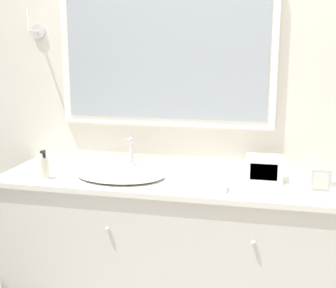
% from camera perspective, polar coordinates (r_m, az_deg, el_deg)
% --- Properties ---
extents(wall_back, '(8.00, 0.18, 2.55)m').
position_cam_1_polar(wall_back, '(2.81, 3.58, 5.67)').
color(wall_back, silver).
rests_on(wall_back, ground_plane).
extents(vanity_counter, '(2.16, 0.56, 0.86)m').
position_cam_1_polar(vanity_counter, '(2.75, 2.40, -13.03)').
color(vanity_counter, beige).
rests_on(vanity_counter, ground_plane).
extents(sink_basin, '(0.51, 0.42, 0.19)m').
position_cam_1_polar(sink_basin, '(2.66, -5.75, -3.62)').
color(sink_basin, silver).
rests_on(sink_basin, vanity_counter).
extents(soap_bottle, '(0.05, 0.05, 0.16)m').
position_cam_1_polar(soap_bottle, '(2.70, -14.80, -2.75)').
color(soap_bottle, beige).
rests_on(soap_bottle, vanity_counter).
extents(appliance_box, '(0.20, 0.16, 0.13)m').
position_cam_1_polar(appliance_box, '(2.63, 11.64, -2.94)').
color(appliance_box, white).
rests_on(appliance_box, vanity_counter).
extents(picture_frame, '(0.10, 0.01, 0.12)m').
position_cam_1_polar(picture_frame, '(2.51, 18.17, -4.27)').
color(picture_frame, '#B2B2B7').
rests_on(picture_frame, vanity_counter).
extents(hand_towel_near_sink, '(0.18, 0.10, 0.03)m').
position_cam_1_polar(hand_towel_near_sink, '(2.44, 5.12, -5.17)').
color(hand_towel_near_sink, silver).
rests_on(hand_towel_near_sink, vanity_counter).
extents(hand_towel_far_corner, '(0.15, 0.13, 0.03)m').
position_cam_1_polar(hand_towel_far_corner, '(2.67, 19.43, -4.29)').
color(hand_towel_far_corner, '#B7A899').
rests_on(hand_towel_far_corner, vanity_counter).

